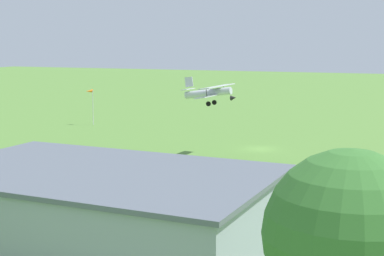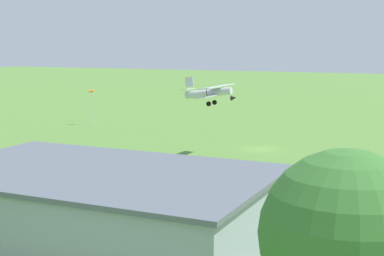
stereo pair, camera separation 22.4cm
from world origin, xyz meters
TOP-DOWN VIEW (x-y plane):
  - ground_plane at (0.00, 0.00)m, footprint 400.00×400.00m
  - hangar at (1.34, 41.90)m, footprint 26.75×17.56m
  - biplane at (4.86, 7.38)m, footprint 7.44×8.85m
  - car_grey at (-9.86, 25.45)m, footprint 1.97×4.20m
  - car_yellow at (11.10, 25.61)m, footprint 2.34×4.14m
  - car_black at (16.72, 28.16)m, footprint 2.07×4.56m
  - car_red at (23.91, 26.09)m, footprint 2.03×4.50m
  - person_watching_takeoff at (7.70, 21.91)m, footprint 0.53×0.53m
  - person_crossing_taxiway at (-0.96, 24.45)m, footprint 0.41×0.41m
  - tree_behind_hangar_left at (-18.57, 56.90)m, footprint 6.82×6.82m
  - windsock at (35.03, -12.22)m, footprint 1.34×1.43m

SIDE VIEW (x-z plane):
  - ground_plane at x=0.00m, z-range 0.00..0.00m
  - car_yellow at x=11.10m, z-range 0.04..1.56m
  - car_red at x=23.91m, z-range 0.04..1.59m
  - person_crossing_taxiway at x=-0.96m, z-range 0.00..1.65m
  - car_black at x=16.72m, z-range 0.03..1.64m
  - person_watching_takeoff at x=7.70m, z-range 0.00..1.68m
  - car_grey at x=-9.86m, z-range 0.03..1.70m
  - hangar at x=1.34m, z-range 0.01..5.61m
  - windsock at x=35.03m, z-range 2.42..8.83m
  - tree_behind_hangar_left at x=-18.57m, z-range 2.17..13.37m
  - biplane at x=4.86m, z-range 6.64..10.36m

